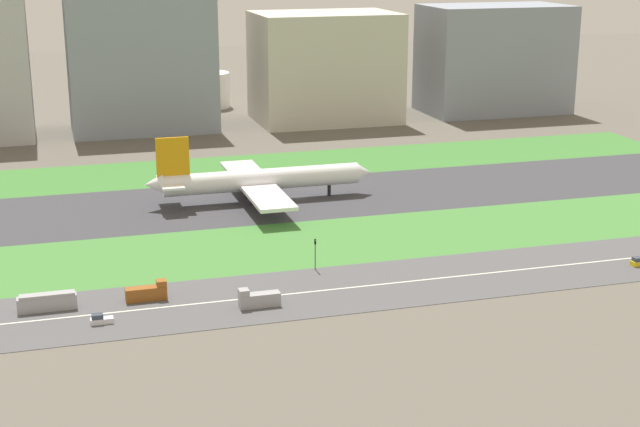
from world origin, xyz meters
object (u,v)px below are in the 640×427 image
object	(u,v)px
airliner	(257,180)
car_2	(640,262)
truck_0	(258,299)
fuel_tank_west	(205,90)
hangar_building	(141,64)
cargo_warehouse	(494,59)
car_1	(101,319)
truck_2	(147,293)
office_tower	(325,67)
bus_1	(47,302)
traffic_light	(315,252)

from	to	relation	value
airliner	car_2	xyz separation A→B (m)	(71.44, -78.00, -5.31)
truck_0	fuel_tank_west	size ratio (longest dim) A/B	0.39
hangar_building	fuel_tank_west	size ratio (longest dim) A/B	2.54
cargo_warehouse	car_2	bearing A→B (deg)	-106.68
airliner	car_1	distance (m)	91.99
airliner	truck_2	xyz separation A→B (m)	(-38.36, -68.00, -4.56)
car_2	car_1	bearing A→B (deg)	0.00
truck_0	cargo_warehouse	distance (m)	242.28
car_1	office_tower	world-z (taller)	office_tower
airliner	car_2	distance (m)	105.90
truck_0	fuel_tank_west	bearing A→B (deg)	-97.19
bus_1	traffic_light	size ratio (longest dim) A/B	1.61
truck_2	cargo_warehouse	world-z (taller)	cargo_warehouse
fuel_tank_west	airliner	bearing A→B (deg)	-94.51
truck_0	traffic_light	bearing A→B (deg)	-133.66
truck_0	car_1	distance (m)	31.14
truck_0	fuel_tank_west	world-z (taller)	fuel_tank_west
airliner	fuel_tank_west	bearing A→B (deg)	85.49
airliner	truck_0	xyz separation A→B (m)	(-17.35, -78.00, -4.56)
car_1	office_tower	distance (m)	218.59
truck_0	bus_1	xyz separation A→B (m)	(-40.87, 10.00, 0.15)
cargo_warehouse	traffic_light	bearing A→B (deg)	-126.58
bus_1	cargo_warehouse	size ratio (longest dim) A/B	0.19
car_1	fuel_tank_west	distance (m)	244.82
office_tower	truck_2	bearing A→B (deg)	-116.89
car_1	fuel_tank_west	bearing A→B (deg)	-104.44
car_1	traffic_light	xyz separation A→B (m)	(48.30, 17.99, 3.37)
airliner	hangar_building	size ratio (longest dim) A/B	1.19
traffic_light	hangar_building	distance (m)	176.35
traffic_light	fuel_tank_west	distance (m)	219.40
airliner	fuel_tank_west	distance (m)	159.50
car_1	hangar_building	bearing A→B (deg)	-98.67
car_2	traffic_light	bearing A→B (deg)	-14.11
truck_2	hangar_building	bearing A→B (deg)	83.99
airliner	traffic_light	distance (m)	60.04
cargo_warehouse	hangar_building	bearing A→B (deg)	180.00
car_1	car_2	bearing A→B (deg)	-180.00
traffic_light	office_tower	world-z (taller)	office_tower
car_1	hangar_building	xyz separation A→B (m)	(29.28, 192.00, 24.77)
truck_2	traffic_light	world-z (taller)	traffic_light
airliner	cargo_warehouse	distance (m)	172.88
truck_0	office_tower	bearing A→B (deg)	-110.37
fuel_tank_west	office_tower	bearing A→B (deg)	-47.38
truck_0	cargo_warehouse	xyz separation A→B (m)	(146.30, 192.00, 20.74)
car_2	office_tower	size ratio (longest dim) A/B	0.08
airliner	traffic_light	world-z (taller)	airliner
cargo_warehouse	truck_2	bearing A→B (deg)	-132.59
traffic_light	car_2	bearing A→B (deg)	-14.11
hangar_building	office_tower	bearing A→B (deg)	0.00
bus_1	office_tower	distance (m)	214.70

